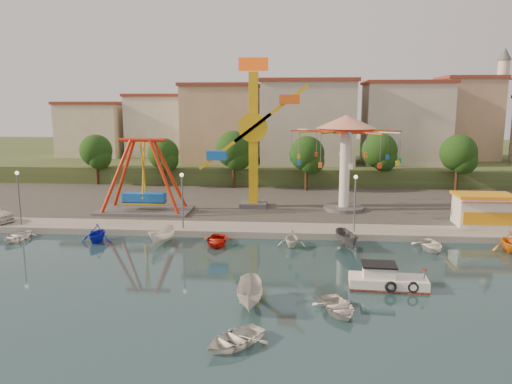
# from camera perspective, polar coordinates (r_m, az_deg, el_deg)

# --- Properties ---
(ground) EXTENTS (200.00, 200.00, 0.00)m
(ground) POSITION_cam_1_polar(r_m,az_deg,el_deg) (34.58, 0.02, -10.76)
(ground) COLOR #142D37
(ground) RESTS_ON ground
(quay_deck) EXTENTS (200.00, 100.00, 0.60)m
(quay_deck) POSITION_cam_1_polar(r_m,az_deg,el_deg) (94.97, 3.03, 2.97)
(quay_deck) COLOR #9E998E
(quay_deck) RESTS_ON ground
(asphalt_pad) EXTENTS (90.00, 28.00, 0.01)m
(asphalt_pad) POSITION_cam_1_polar(r_m,az_deg,el_deg) (63.33, 2.20, -0.45)
(asphalt_pad) COLOR #4C4944
(asphalt_pad) RESTS_ON quay_deck
(hill_terrace) EXTENTS (200.00, 60.00, 3.00)m
(hill_terrace) POSITION_cam_1_polar(r_m,az_deg,el_deg) (99.79, 3.12, 4.02)
(hill_terrace) COLOR #384C26
(hill_terrace) RESTS_ON ground
(pirate_ship_ride) EXTENTS (10.00, 5.00, 8.00)m
(pirate_ship_ride) POSITION_cam_1_polar(r_m,az_deg,el_deg) (54.80, -12.72, 1.63)
(pirate_ship_ride) COLOR #59595E
(pirate_ship_ride) RESTS_ON quay_deck
(kamikaze_tower) EXTENTS (8.15, 3.10, 16.50)m
(kamikaze_tower) POSITION_cam_1_polar(r_m,az_deg,el_deg) (55.56, 0.13, 6.16)
(kamikaze_tower) COLOR #59595E
(kamikaze_tower) RESTS_ON quay_deck
(wave_swinger) EXTENTS (11.60, 11.60, 10.40)m
(wave_swinger) POSITION_cam_1_polar(r_m,az_deg,el_deg) (54.89, 10.21, 5.73)
(wave_swinger) COLOR #59595E
(wave_swinger) RESTS_ON quay_deck
(booth_left) EXTENTS (5.40, 3.78, 3.08)m
(booth_left) POSITION_cam_1_polar(r_m,az_deg,el_deg) (52.89, 24.48, -1.82)
(booth_left) COLOR white
(booth_left) RESTS_ON quay_deck
(lamp_post_0) EXTENTS (0.14, 0.14, 5.00)m
(lamp_post_0) POSITION_cam_1_polar(r_m,az_deg,el_deg) (53.23, -25.44, -0.79)
(lamp_post_0) COLOR #59595E
(lamp_post_0) RESTS_ON quay_deck
(lamp_post_1) EXTENTS (0.14, 0.14, 5.00)m
(lamp_post_1) POSITION_cam_1_polar(r_m,az_deg,el_deg) (47.31, -8.40, -1.17)
(lamp_post_1) COLOR #59595E
(lamp_post_1) RESTS_ON quay_deck
(lamp_post_2) EXTENTS (0.14, 0.14, 5.00)m
(lamp_post_2) POSITION_cam_1_polar(r_m,az_deg,el_deg) (46.43, 11.23, -1.48)
(lamp_post_2) COLOR #59595E
(lamp_post_2) RESTS_ON quay_deck
(tree_0) EXTENTS (4.60, 4.60, 7.19)m
(tree_0) POSITION_cam_1_polar(r_m,az_deg,el_deg) (75.13, -17.82, 4.51)
(tree_0) COLOR #382314
(tree_0) RESTS_ON quay_deck
(tree_1) EXTENTS (4.35, 4.35, 6.80)m
(tree_1) POSITION_cam_1_polar(r_m,az_deg,el_deg) (71.25, -10.55, 4.32)
(tree_1) COLOR #382314
(tree_1) RESTS_ON quay_deck
(tree_2) EXTENTS (5.02, 5.02, 7.85)m
(tree_2) POSITION_cam_1_polar(r_m,az_deg,el_deg) (68.81, -2.57, 4.88)
(tree_2) COLOR #382314
(tree_2) RESTS_ON quay_deck
(tree_3) EXTENTS (4.68, 4.68, 7.32)m
(tree_3) POSITION_cam_1_polar(r_m,az_deg,el_deg) (66.89, 5.83, 4.37)
(tree_3) COLOR #382314
(tree_3) RESTS_ON quay_deck
(tree_4) EXTENTS (4.86, 4.86, 7.60)m
(tree_4) POSITION_cam_1_polar(r_m,az_deg,el_deg) (70.76, 13.93, 4.60)
(tree_4) COLOR #382314
(tree_4) RESTS_ON quay_deck
(tree_5) EXTENTS (4.83, 4.83, 7.54)m
(tree_5) POSITION_cam_1_polar(r_m,az_deg,el_deg) (71.31, 22.14, 4.16)
(tree_5) COLOR #382314
(tree_5) RESTS_ON quay_deck
(building_0) EXTENTS (9.26, 9.53, 11.87)m
(building_0) POSITION_cam_1_polar(r_m,az_deg,el_deg) (86.16, -20.22, 7.37)
(building_0) COLOR beige
(building_0) RESTS_ON hill_terrace
(building_1) EXTENTS (12.33, 9.01, 8.63)m
(building_1) POSITION_cam_1_polar(r_m,az_deg,el_deg) (87.05, -11.41, 6.76)
(building_1) COLOR silver
(building_1) RESTS_ON hill_terrace
(building_2) EXTENTS (11.95, 9.28, 11.23)m
(building_2) POSITION_cam_1_polar(r_m,az_deg,el_deg) (84.89, -2.69, 7.74)
(building_2) COLOR tan
(building_2) RESTS_ON hill_terrace
(building_3) EXTENTS (12.59, 10.50, 9.20)m
(building_3) POSITION_cam_1_polar(r_m,az_deg,el_deg) (81.16, 6.80, 6.84)
(building_3) COLOR beige
(building_3) RESTS_ON hill_terrace
(building_4) EXTENTS (10.75, 9.23, 9.24)m
(building_4) POSITION_cam_1_polar(r_m,az_deg,el_deg) (86.09, 15.77, 6.74)
(building_4) COLOR beige
(building_4) RESTS_ON hill_terrace
(building_5) EXTENTS (12.77, 10.96, 11.21)m
(building_5) POSITION_cam_1_polar(r_m,az_deg,el_deg) (87.78, 24.64, 6.90)
(building_5) COLOR tan
(building_5) RESTS_ON hill_terrace
(minaret) EXTENTS (2.80, 2.80, 18.00)m
(minaret) POSITION_cam_1_polar(r_m,az_deg,el_deg) (92.41, 26.20, 9.36)
(minaret) COLOR silver
(minaret) RESTS_ON hill_terrace
(cabin_motorboat) EXTENTS (5.26, 2.28, 1.82)m
(cabin_motorboat) POSITION_cam_1_polar(r_m,az_deg,el_deg) (35.31, 14.62, -9.81)
(cabin_motorboat) COLOR white
(cabin_motorboat) RESTS_ON ground
(rowboat_a) EXTENTS (3.44, 4.12, 0.73)m
(rowboat_a) POSITION_cam_1_polar(r_m,az_deg,el_deg) (30.88, 9.38, -12.83)
(rowboat_a) COLOR silver
(rowboat_a) RESTS_ON ground
(rowboat_b) EXTENTS (4.34, 4.44, 0.75)m
(rowboat_b) POSITION_cam_1_polar(r_m,az_deg,el_deg) (26.83, -2.52, -16.41)
(rowboat_b) COLOR white
(rowboat_b) RESTS_ON ground
(skiff) EXTENTS (1.78, 4.27, 1.62)m
(skiff) POSITION_cam_1_polar(r_m,az_deg,el_deg) (31.17, -0.65, -11.58)
(skiff) COLOR silver
(skiff) RESTS_ON ground
(moored_boat_0) EXTENTS (2.67, 3.71, 0.76)m
(moored_boat_0) POSITION_cam_1_polar(r_m,az_deg,el_deg) (50.46, -25.74, -4.54)
(moored_boat_0) COLOR silver
(moored_boat_0) RESTS_ON ground
(moored_boat_1) EXTENTS (2.67, 3.09, 1.62)m
(moored_boat_1) POSITION_cam_1_polar(r_m,az_deg,el_deg) (47.01, -17.74, -4.50)
(moored_boat_1) COLOR #1621C6
(moored_boat_1) RESTS_ON ground
(moored_boat_2) EXTENTS (2.41, 3.93, 1.42)m
(moored_boat_2) POSITION_cam_1_polar(r_m,az_deg,el_deg) (45.12, -10.65, -4.92)
(moored_boat_2) COLOR silver
(moored_boat_2) RESTS_ON ground
(moored_boat_3) EXTENTS (2.85, 3.87, 0.78)m
(moored_boat_3) POSITION_cam_1_polar(r_m,az_deg,el_deg) (44.19, -4.55, -5.53)
(moored_boat_3) COLOR red
(moored_boat_3) RESTS_ON ground
(moored_boat_4) EXTENTS (2.51, 2.89, 1.49)m
(moored_boat_4) POSITION_cam_1_polar(r_m,az_deg,el_deg) (43.56, 4.11, -5.27)
(moored_boat_4) COLOR silver
(moored_boat_4) RESTS_ON ground
(moored_boat_5) EXTENTS (2.29, 4.09, 1.49)m
(moored_boat_5) POSITION_cam_1_polar(r_m,az_deg,el_deg) (43.78, 10.36, -5.34)
(moored_boat_5) COLOR #4E4F53
(moored_boat_5) RESTS_ON ground
(moored_boat_6) EXTENTS (2.82, 3.81, 0.76)m
(moored_boat_6) POSITION_cam_1_polar(r_m,az_deg,el_deg) (45.15, 19.33, -5.76)
(moored_boat_6) COLOR white
(moored_boat_6) RESTS_ON ground
(moored_boat_7) EXTENTS (2.94, 3.37, 1.71)m
(moored_boat_7) POSITION_cam_1_polar(r_m,az_deg,el_deg) (47.10, 27.04, -5.07)
(moored_boat_7) COLOR orange
(moored_boat_7) RESTS_ON ground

